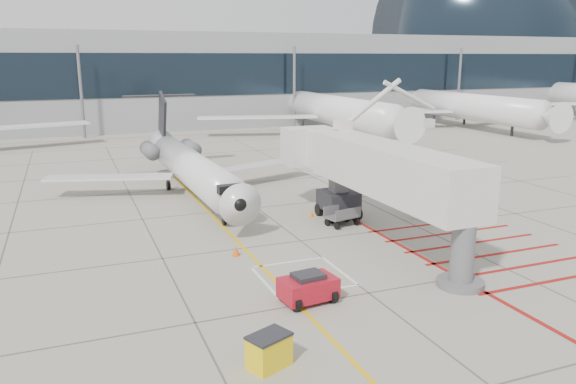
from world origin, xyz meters
name	(u,v)px	position (x,y,z in m)	size (l,w,h in m)	color
ground_plane	(330,264)	(0.00, 0.00, 0.00)	(260.00, 260.00, 0.00)	gray
regional_jet	(197,154)	(-3.47, 15.15, 3.61)	(21.84, 27.53, 7.22)	silver
jet_bridge	(389,180)	(4.33, 1.66, 3.81)	(9.01, 19.03, 7.61)	silver
pushback_tug	(308,287)	(-2.94, -3.82, 0.70)	(2.41, 1.51, 1.41)	#A91020
spill_bin	(269,351)	(-6.32, -8.19, 0.61)	(1.41, 0.94, 1.22)	yellow
baggage_cart	(342,216)	(3.66, 5.89, 0.65)	(2.04, 1.29, 1.29)	#515055
ground_power_unit	(432,202)	(10.24, 5.55, 0.98)	(2.47, 1.44, 1.95)	silver
cone_nose	(236,251)	(-4.20, 3.00, 0.28)	(0.40, 0.40, 0.56)	#DC500B
cone_side	(311,213)	(2.66, 8.48, 0.23)	(0.33, 0.33, 0.46)	#FF640D
terminal_building	(203,78)	(10.00, 70.00, 7.00)	(180.00, 28.00, 14.00)	gray
terminal_glass_band	(226,74)	(10.00, 55.95, 8.00)	(180.00, 0.10, 6.00)	black
terminal_dome	(492,39)	(70.00, 70.00, 14.00)	(40.00, 28.00, 28.00)	black
bg_aircraft_c	(328,90)	(21.82, 46.00, 5.99)	(35.95, 39.95, 11.98)	silver
bg_aircraft_d	(459,89)	(43.82, 46.00, 5.79)	(34.76, 38.62, 11.59)	silver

